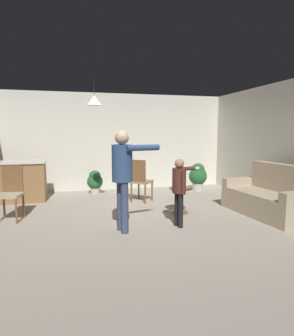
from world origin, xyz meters
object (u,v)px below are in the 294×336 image
at_px(dining_chair_by_counter, 11,191).
at_px(person_adult, 123,170).
at_px(person_child, 180,185).
at_px(potted_plant_by_wall, 198,175).
at_px(side_table_by_couch, 180,197).
at_px(kitchen_counter, 18,181).
at_px(spare_remote_on_table, 182,187).
at_px(couch_floral, 269,198).
at_px(potted_plant_corner, 95,181).
at_px(dining_chair_near_wall, 140,179).

bearing_deg(dining_chair_by_counter, person_adult, 159.26).
xyz_separation_m(person_child, dining_chair_by_counter, (-2.88, 1.16, -0.19)).
bearing_deg(potted_plant_by_wall, side_table_by_couch, -122.47).
xyz_separation_m(person_adult, dining_chair_by_counter, (-1.91, 1.17, -0.48)).
bearing_deg(side_table_by_couch, person_adult, -148.27).
distance_m(kitchen_counter, person_child, 4.01).
height_order(dining_chair_by_counter, spare_remote_on_table, dining_chair_by_counter).
relative_size(couch_floral, person_child, 1.59).
bearing_deg(couch_floral, potted_plant_corner, 43.11).
bearing_deg(kitchen_counter, dining_chair_by_counter, -85.35).
bearing_deg(dining_chair_near_wall, person_child, -41.27).
height_order(potted_plant_corner, spare_remote_on_table, potted_plant_corner).
bearing_deg(potted_plant_corner, couch_floral, -41.61).
height_order(potted_plant_by_wall, spare_remote_on_table, potted_plant_by_wall).
bearing_deg(dining_chair_near_wall, dining_chair_by_counter, -123.61).
height_order(person_child, dining_chair_near_wall, person_child).
relative_size(side_table_by_couch, spare_remote_on_table, 4.00).
distance_m(couch_floral, person_adult, 3.03).
xyz_separation_m(dining_chair_by_counter, potted_plant_corner, (1.67, 1.90, -0.20)).
height_order(kitchen_counter, side_table_by_couch, kitchen_counter).
xyz_separation_m(couch_floral, person_adult, (-2.94, -0.25, 0.69)).
height_order(kitchen_counter, person_adult, person_adult).
relative_size(potted_plant_corner, spare_remote_on_table, 4.83).
bearing_deg(potted_plant_by_wall, spare_remote_on_table, -121.50).
height_order(couch_floral, potted_plant_by_wall, couch_floral).
xyz_separation_m(person_adult, spare_remote_on_table, (1.32, 0.77, -0.49)).
xyz_separation_m(person_child, dining_chair_near_wall, (-0.25, 1.88, -0.19)).
bearing_deg(dining_chair_near_wall, potted_plant_by_wall, 68.00).
relative_size(dining_chair_by_counter, spare_remote_on_table, 7.69).
bearing_deg(dining_chair_near_wall, person_adult, -69.84).
bearing_deg(dining_chair_by_counter, couch_floral, 179.96).
distance_m(person_adult, dining_chair_near_wall, 2.08).
xyz_separation_m(dining_chair_near_wall, spare_remote_on_table, (0.60, -1.12, -0.01)).
relative_size(kitchen_counter, dining_chair_near_wall, 1.26).
height_order(side_table_by_couch, dining_chair_near_wall, dining_chair_near_wall).
bearing_deg(kitchen_counter, potted_plant_by_wall, 2.28).
xyz_separation_m(side_table_by_couch, dining_chair_by_counter, (-3.21, 0.37, 0.22)).
distance_m(person_adult, dining_chair_by_counter, 2.29).
xyz_separation_m(person_adult, potted_plant_corner, (-0.24, 3.07, -0.68)).
xyz_separation_m(person_child, potted_plant_corner, (-1.21, 3.06, -0.39)).
xyz_separation_m(kitchen_counter, spare_remote_on_table, (3.36, -1.89, 0.06)).
distance_m(dining_chair_by_counter, dining_chair_near_wall, 2.73).
distance_m(couch_floral, potted_plant_corner, 4.25).
distance_m(person_adult, potted_plant_corner, 3.15).
height_order(kitchen_counter, potted_plant_by_wall, kitchen_counter).
bearing_deg(potted_plant_by_wall, dining_chair_by_counter, -159.60).
relative_size(side_table_by_couch, person_adult, 0.31).
height_order(person_adult, dining_chair_near_wall, person_adult).
bearing_deg(potted_plant_by_wall, couch_floral, -82.38).
relative_size(kitchen_counter, potted_plant_by_wall, 1.64).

